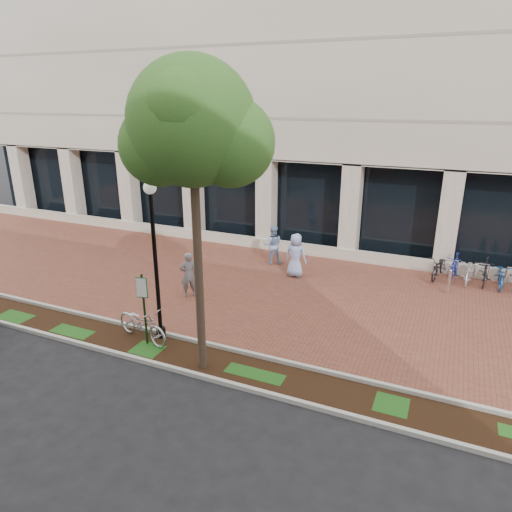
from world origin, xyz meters
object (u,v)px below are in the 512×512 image
at_px(locked_bicycle, 142,324).
at_px(street_tree, 195,131).
at_px(lamppost, 155,254).
at_px(pedestrian_left, 188,275).
at_px(bollard, 449,281).
at_px(bike_rack_cluster, 477,271).
at_px(parking_sign, 143,300).
at_px(pedestrian_mid, 273,245).
at_px(pedestrian_right, 296,255).

bearing_deg(locked_bicycle, street_tree, -87.46).
distance_m(lamppost, pedestrian_left, 3.52).
bearing_deg(pedestrian_left, bollard, 162.53).
relative_size(street_tree, bollard, 8.27).
distance_m(lamppost, locked_bicycle, 2.18).
bearing_deg(bike_rack_cluster, parking_sign, -128.54).
height_order(lamppost, pedestrian_mid, lamppost).
distance_m(street_tree, bollard, 11.31).
bearing_deg(pedestrian_right, parking_sign, 75.88).
xyz_separation_m(parking_sign, street_tree, (2.15, -0.37, 4.73)).
xyz_separation_m(street_tree, bike_rack_cluster, (6.76, 9.39, -5.65)).
relative_size(pedestrian_right, bollard, 1.89).
distance_m(lamppost, bike_rack_cluster, 12.41).
distance_m(parking_sign, bike_rack_cluster, 12.72).
height_order(parking_sign, street_tree, street_tree).
bearing_deg(pedestrian_left, lamppost, 62.39).
xyz_separation_m(pedestrian_mid, bike_rack_cluster, (8.08, 1.12, -0.35)).
bearing_deg(lamppost, street_tree, -23.90).
relative_size(parking_sign, street_tree, 0.28).
bearing_deg(parking_sign, bollard, 29.07).
relative_size(lamppost, bike_rack_cluster, 1.34).
bearing_deg(street_tree, lamppost, 156.10).
bearing_deg(bollard, parking_sign, -136.73).
height_order(locked_bicycle, pedestrian_left, pedestrian_left).
xyz_separation_m(pedestrian_left, bike_rack_cluster, (9.57, 5.59, -0.35)).
xyz_separation_m(parking_sign, bike_rack_cluster, (8.92, 9.02, -0.92)).
height_order(pedestrian_mid, pedestrian_right, pedestrian_right).
height_order(street_tree, pedestrian_left, street_tree).
relative_size(lamppost, pedestrian_left, 2.82).
height_order(bollard, bike_rack_cluster, bike_rack_cluster).
height_order(lamppost, locked_bicycle, lamppost).
xyz_separation_m(pedestrian_mid, bollard, (7.14, -0.39, -0.37)).
xyz_separation_m(locked_bicycle, bollard, (8.21, 7.36, -0.07)).
xyz_separation_m(street_tree, pedestrian_left, (-2.81, 3.80, -5.31)).
relative_size(locked_bicycle, bike_rack_cluster, 0.59).
bearing_deg(locked_bicycle, bike_rack_cluster, -31.15).
relative_size(street_tree, locked_bicycle, 3.75).
bearing_deg(pedestrian_left, parking_sign, 58.08).
bearing_deg(bollard, pedestrian_left, -154.73).
xyz_separation_m(bollard, bike_rack_cluster, (0.94, 1.52, 0.01)).
height_order(parking_sign, pedestrian_left, parking_sign).
height_order(locked_bicycle, bike_rack_cluster, locked_bicycle).
bearing_deg(bike_rack_cluster, locked_bicycle, -129.78).
bearing_deg(pedestrian_right, pedestrian_mid, -32.68).
relative_size(bollard, bike_rack_cluster, 0.27).
height_order(locked_bicycle, pedestrian_right, pedestrian_right).
relative_size(lamppost, street_tree, 0.61).
bearing_deg(bollard, lamppost, -138.35).
xyz_separation_m(street_tree, locked_bicycle, (-2.39, 0.52, -5.60)).
relative_size(parking_sign, lamppost, 0.46).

